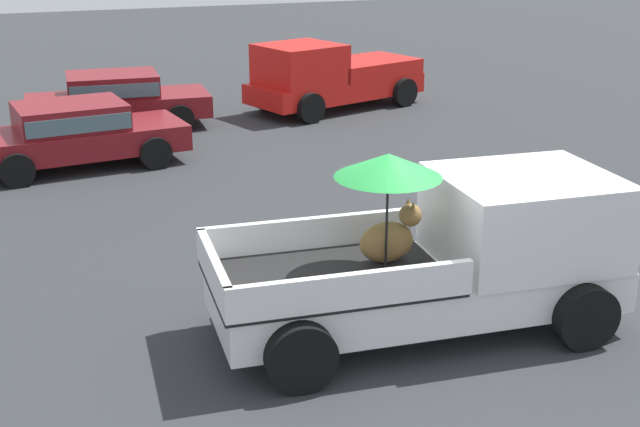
# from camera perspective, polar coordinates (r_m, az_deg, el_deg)

# --- Properties ---
(ground_plane) EXTENTS (80.00, 80.00, 0.00)m
(ground_plane) POSITION_cam_1_polar(r_m,az_deg,el_deg) (10.91, 6.36, -7.66)
(ground_plane) COLOR #2D3033
(pickup_truck_main) EXTENTS (5.19, 2.59, 2.31)m
(pickup_truck_main) POSITION_cam_1_polar(r_m,az_deg,el_deg) (10.69, 8.88, -2.63)
(pickup_truck_main) COLOR black
(pickup_truck_main) RESTS_ON ground
(pickup_truck_red) EXTENTS (5.12, 3.25, 1.80)m
(pickup_truck_red) POSITION_cam_1_polar(r_m,az_deg,el_deg) (22.85, 0.66, 9.08)
(pickup_truck_red) COLOR black
(pickup_truck_red) RESTS_ON ground
(parked_sedan_near) EXTENTS (4.47, 2.34, 1.33)m
(parked_sedan_near) POSITION_cam_1_polar(r_m,az_deg,el_deg) (18.19, -15.97, 5.25)
(parked_sedan_near) COLOR black
(parked_sedan_near) RESTS_ON ground
(parked_sedan_far) EXTENTS (4.42, 2.22, 1.33)m
(parked_sedan_far) POSITION_cam_1_polar(r_m,az_deg,el_deg) (21.37, -13.39, 7.49)
(parked_sedan_far) COLOR black
(parked_sedan_far) RESTS_ON ground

